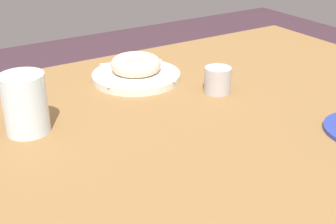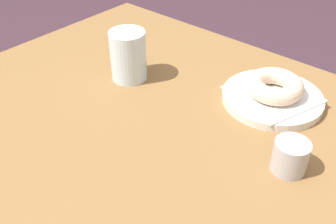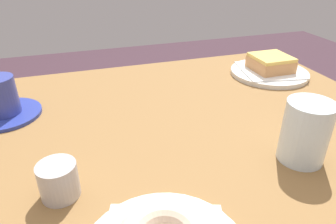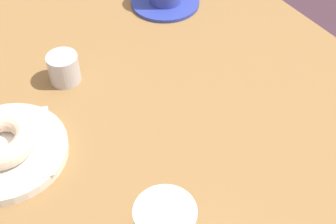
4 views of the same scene
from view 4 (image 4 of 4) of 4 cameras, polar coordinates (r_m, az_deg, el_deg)
The scene contains 5 objects.
table at distance 0.92m, azimuth -3.41°, elevation -2.55°, with size 1.19×0.84×0.72m.
plate_sugar_ring at distance 0.80m, azimuth -18.65°, elevation -4.28°, with size 0.20×0.20×0.02m, color silver.
napkin_sugar_ring at distance 0.79m, azimuth -18.81°, elevation -3.84°, with size 0.14×0.14×0.00m, color white.
donut_sugar_ring at distance 0.78m, azimuth -19.13°, elevation -2.95°, with size 0.11×0.11×0.03m, color beige.
sugar_jar at distance 0.88m, azimuth -12.13°, elevation 5.03°, with size 0.06×0.06×0.05m, color #B4B0B1.
Camera 4 is at (-0.54, 0.28, 1.31)m, focal length 51.97 mm.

